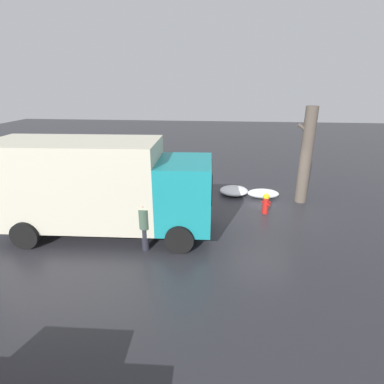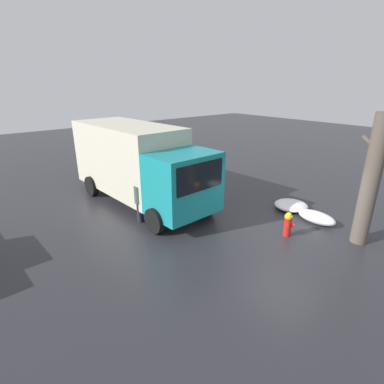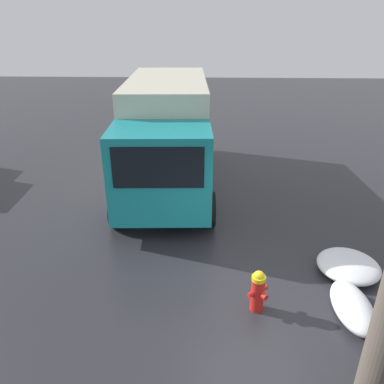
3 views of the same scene
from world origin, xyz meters
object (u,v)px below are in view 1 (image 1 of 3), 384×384
Objects in this scene: fire_hydrant at (266,203)px; delivery_truck at (99,185)px; pedestrian at (145,224)px; tree_trunk at (306,156)px.

fire_hydrant is 0.12× the size of delivery_truck.
tree_trunk is at bearing -164.64° from pedestrian.
tree_trunk reaches higher than fire_hydrant.
fire_hydrant is at bearing 107.86° from delivery_truck.
tree_trunk is 0.56× the size of delivery_truck.
delivery_truck is 2.23m from pedestrian.
pedestrian is (4.12, 3.23, 0.44)m from fire_hydrant.
fire_hydrant is 5.25m from pedestrian.
fire_hydrant is 2.77m from tree_trunk.
tree_trunk is 7.57m from pedestrian.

